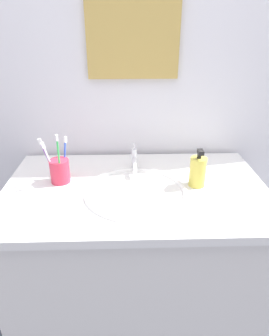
% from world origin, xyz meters
% --- Properties ---
extents(ground_plane, '(6.00, 6.00, 0.00)m').
position_xyz_m(ground_plane, '(0.00, 0.00, 0.00)').
color(ground_plane, '#474C56').
rests_on(ground_plane, ground).
extents(tiled_wall_back, '(2.24, 0.04, 2.40)m').
position_xyz_m(tiled_wall_back, '(0.00, 0.36, 1.20)').
color(tiled_wall_back, silver).
rests_on(tiled_wall_back, ground).
extents(vanity_counter, '(1.04, 0.64, 0.86)m').
position_xyz_m(vanity_counter, '(0.00, 0.00, 0.43)').
color(vanity_counter, silver).
rests_on(vanity_counter, ground).
extents(sink_basin, '(0.40, 0.40, 0.10)m').
position_xyz_m(sink_basin, '(-0.00, -0.04, 0.83)').
color(sink_basin, white).
rests_on(sink_basin, vanity_counter).
extents(faucet, '(0.02, 0.15, 0.11)m').
position_xyz_m(faucet, '(-0.00, 0.15, 0.91)').
color(faucet, silver).
rests_on(faucet, sink_basin).
extents(toothbrush_cup, '(0.08, 0.08, 0.10)m').
position_xyz_m(toothbrush_cup, '(-0.30, 0.05, 0.91)').
color(toothbrush_cup, '#D8334C').
rests_on(toothbrush_cup, vanity_counter).
extents(toothbrush_white, '(0.05, 0.03, 0.18)m').
position_xyz_m(toothbrush_white, '(-0.34, 0.04, 0.97)').
color(toothbrush_white, white).
rests_on(toothbrush_white, toothbrush_cup).
extents(toothbrush_blue, '(0.03, 0.05, 0.17)m').
position_xyz_m(toothbrush_blue, '(-0.28, 0.08, 0.97)').
color(toothbrush_blue, blue).
rests_on(toothbrush_blue, toothbrush_cup).
extents(toothbrush_purple, '(0.06, 0.02, 0.19)m').
position_xyz_m(toothbrush_purple, '(-0.34, 0.05, 0.97)').
color(toothbrush_purple, purple).
rests_on(toothbrush_purple, toothbrush_cup).
extents(toothbrush_green, '(0.02, 0.03, 0.21)m').
position_xyz_m(toothbrush_green, '(-0.29, 0.02, 0.99)').
color(toothbrush_green, green).
rests_on(toothbrush_green, toothbrush_cup).
extents(soap_dispenser, '(0.06, 0.06, 0.16)m').
position_xyz_m(soap_dispenser, '(0.24, 0.01, 0.93)').
color(soap_dispenser, '#DBCC4C').
rests_on(soap_dispenser, vanity_counter).
extents(wall_mirror, '(0.39, 0.02, 0.59)m').
position_xyz_m(wall_mirror, '(0.00, 0.33, 1.52)').
color(wall_mirror, tan).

